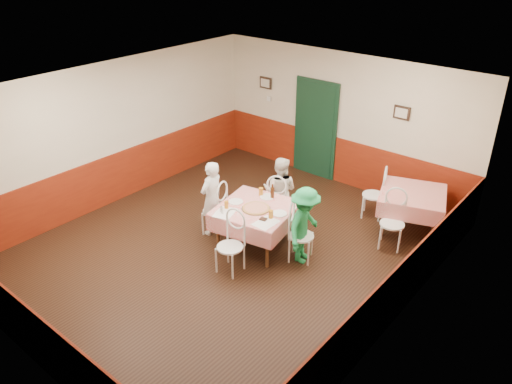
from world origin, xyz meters
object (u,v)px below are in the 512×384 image
Objects in this scene: chair_right at (301,236)px; beer_bottle at (272,192)px; diner_right at (305,225)px; chair_left at (215,211)px; pizza at (256,208)px; chair_second_a at (373,195)px; glass_c at (261,192)px; diner_far at (280,191)px; wallet at (263,219)px; chair_far at (278,202)px; chair_near at (230,247)px; diner_left at (212,198)px; chair_second_b at (392,224)px; main_table at (256,227)px; glass_a at (226,205)px; glass_b at (271,214)px; second_table at (410,211)px.

beer_bottle reaches higher than chair_right.
beer_bottle is 0.18× the size of diner_right.
chair_left reaches higher than pizza.
chair_second_a is 0.67× the size of diner_right.
diner_far is at bearing 85.01° from glass_c.
beer_bottle is at bearing 88.99° from diner_far.
beer_bottle is 2.21× the size of wallet.
chair_near is (0.31, -1.67, 0.00)m from chair_far.
diner_far is (0.72, 1.05, -0.03)m from diner_left.
diner_left reaches higher than chair_second_b.
beer_bottle is (0.01, 0.43, 0.51)m from main_table.
chair_right and chair_far have the same top height.
glass_a is at bearing 58.67° from diner_far.
glass_a is 0.94× the size of glass_b.
diner_far reaches higher than chair_second_a.
glass_a is 1.25m from diner_far.
diner_right reaches higher than main_table.
wallet is (0.71, 0.10, -0.05)m from glass_a.
beer_bottle reaches higher than chair_left.
chair_near is at bearing 41.77° from chair_left.
beer_bottle is 0.94m from diner_right.
chair_second_b is at bearing 38.81° from main_table.
diner_far is (-1.23, -1.33, 0.21)m from chair_second_a.
glass_c is at bearing -171.84° from chair_second_b.
chair_second_b is at bearing 25.25° from chair_second_a.
beer_bottle is (-1.80, -1.78, 0.51)m from second_table.
chair_left is at bearing -145.25° from beer_bottle.
chair_right is 2.07m from chair_second_a.
pizza is at bearing -128.27° from second_table.
wallet is at bearing 72.03° from chair_left.
chair_left is 1.00× the size of chair_second_b.
diner_far is (-1.00, 0.73, 0.21)m from chair_right.
chair_far is 1.26m from diner_left.
diner_left is (-0.92, -0.12, -0.08)m from pizza.
chair_second_b is (0.00, -0.75, 0.08)m from second_table.
diner_far is at bearing 119.88° from glass_b.
chair_near is at bearing -119.00° from wallet.
chair_near is at bearing -36.37° from chair_second_a.
glass_a is 0.75m from glass_c.
glass_c is at bearing -138.00° from second_table.
main_table is 0.85m from chair_right.
beer_bottle is at bearing 106.34° from wallet.
beer_bottle is (0.17, -0.40, 0.43)m from chair_far.
diner_left is at bearing -172.56° from pizza.
chair_far and chair_near have the same top height.
chair_right is at bearing 22.63° from glass_a.
chair_far is at bearing 177.82° from chair_second_b.
chair_second_a is at bearing 115.25° from chair_second_b.
diner_far is at bearing 94.47° from chair_near.
chair_near reaches higher than second_table.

